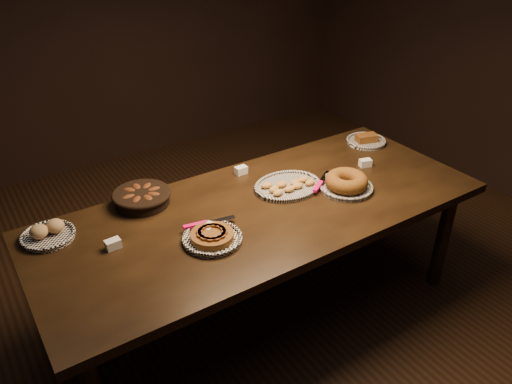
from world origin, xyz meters
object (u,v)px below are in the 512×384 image
buffet_table (264,218)px  apple_tart_plate (212,237)px  bundt_cake_plate (346,183)px  madeleine_platter (288,186)px

buffet_table → apple_tart_plate: bearing=-162.6°
buffet_table → bundt_cake_plate: 0.51m
madeleine_platter → apple_tart_plate: bearing=-158.9°
buffet_table → madeleine_platter: size_ratio=6.18×
apple_tart_plate → bundt_cake_plate: size_ratio=0.91×
buffet_table → bundt_cake_plate: (0.49, -0.10, 0.11)m
buffet_table → madeleine_platter: bearing=21.3°
bundt_cake_plate → apple_tart_plate: bearing=172.5°
buffet_table → apple_tart_plate: apple_tart_plate is taller
apple_tart_plate → bundt_cake_plate: (0.86, 0.02, 0.02)m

